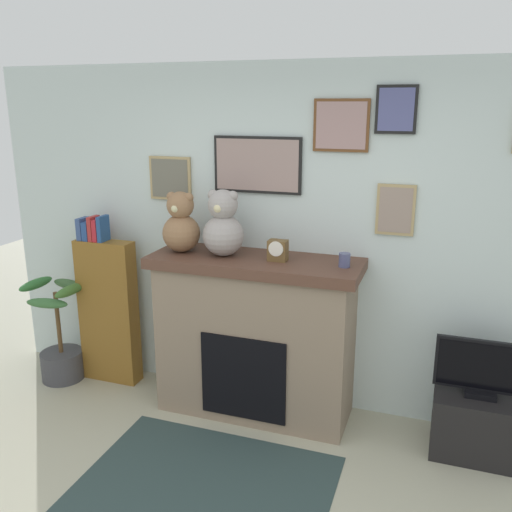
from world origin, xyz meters
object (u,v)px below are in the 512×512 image
fireplace (255,335)px  candle_jar (345,260)px  tv_stand (476,424)px  bookshelf (108,308)px  teddy_bear_brown (223,226)px  television (483,370)px  potted_plant (61,345)px  teddy_bear_tan (181,225)px  mantel_clock (278,250)px

fireplace → candle_jar: bearing=-1.6°
tv_stand → bookshelf: bearing=178.0°
candle_jar → teddy_bear_brown: (-0.89, -0.00, 0.17)m
fireplace → teddy_bear_brown: teddy_bear_brown is taller
television → candle_jar: (-0.94, 0.02, 0.65)m
bookshelf → potted_plant: bearing=-160.3°
bookshelf → candle_jar: bearing=-2.4°
tv_stand → candle_jar: (-0.94, 0.02, 1.06)m
teddy_bear_tan → mantel_clock: bearing=-0.1°
fireplace → television: size_ratio=2.54×
bookshelf → candle_jar: 2.08m
bookshelf → candle_jar: bookshelf is taller
potted_plant → mantel_clock: 2.16m
fireplace → mantel_clock: bearing=-6.3°
bookshelf → teddy_bear_tan: 1.09m
tv_stand → television: (0.00, -0.00, 0.41)m
fireplace → teddy_bear_tan: (-0.58, -0.02, 0.81)m
mantel_clock → teddy_bear_tan: bearing=179.9°
bookshelf → mantel_clock: (1.51, -0.09, 0.65)m
television → teddy_bear_tan: teddy_bear_tan is taller
potted_plant → teddy_bear_tan: size_ratio=1.93×
teddy_bear_tan → teddy_bear_brown: teddy_bear_brown is taller
potted_plant → teddy_bear_brown: (1.50, 0.06, 1.14)m
potted_plant → mantel_clock: mantel_clock is taller
potted_plant → bookshelf: bearing=19.7°
tv_stand → candle_jar: 1.42m
candle_jar → teddy_bear_tan: teddy_bear_tan is taller
teddy_bear_tan → tv_stand: bearing=-0.4°
candle_jar → tv_stand: bearing=-1.0°
bookshelf → teddy_bear_brown: 1.36m
fireplace → teddy_bear_tan: teddy_bear_tan is taller
bookshelf → tv_stand: 2.96m
bookshelf → teddy_bear_tan: teddy_bear_tan is taller
tv_stand → mantel_clock: 1.79m
bookshelf → candle_jar: size_ratio=14.90×
bookshelf → potted_plant: 0.54m
candle_jar → potted_plant: bearing=-178.6°
fireplace → teddy_bear_brown: bearing=-175.6°
bookshelf → television: bookshelf is taller
teddy_bear_brown → bookshelf: bearing=175.6°
potted_plant → teddy_bear_brown: teddy_bear_brown is taller
television → fireplace: bearing=178.7°
mantel_clock → teddy_bear_tan: (-0.75, 0.00, 0.13)m
mantel_clock → teddy_bear_tan: teddy_bear_tan is taller
teddy_bear_brown → candle_jar: bearing=0.0°
bookshelf → candle_jar: (1.99, -0.08, 0.63)m
potted_plant → television: (3.33, 0.04, 0.31)m
bookshelf → mantel_clock: bookshelf is taller
bookshelf → potted_plant: bookshelf is taller
fireplace → tv_stand: (1.59, -0.03, -0.40)m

